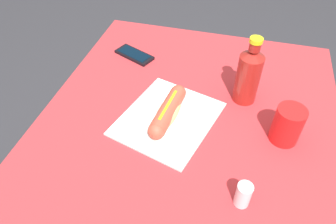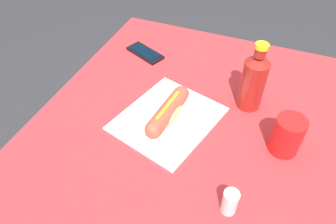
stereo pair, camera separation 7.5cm
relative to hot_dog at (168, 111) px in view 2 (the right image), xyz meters
name	(u,v)px [view 2 (the right image)]	position (x,y,z in m)	size (l,w,h in m)	color
dining_table	(186,153)	(0.01, -0.06, -0.17)	(1.02, 0.87, 0.74)	brown
paper_wrapper	(168,119)	(0.00, 0.00, -0.03)	(0.29, 0.25, 0.01)	silver
hot_dog	(168,111)	(0.00, 0.00, 0.00)	(0.22, 0.08, 0.05)	#E5BC75
cell_phone	(145,53)	(0.28, 0.20, -0.03)	(0.11, 0.16, 0.01)	black
soda_bottle	(253,81)	(0.15, -0.21, 0.06)	(0.07, 0.07, 0.22)	maroon
drinking_cup	(287,135)	(0.01, -0.33, 0.02)	(0.08, 0.08, 0.11)	red
salt_shaker	(230,202)	(-0.22, -0.23, 0.00)	(0.04, 0.04, 0.07)	silver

